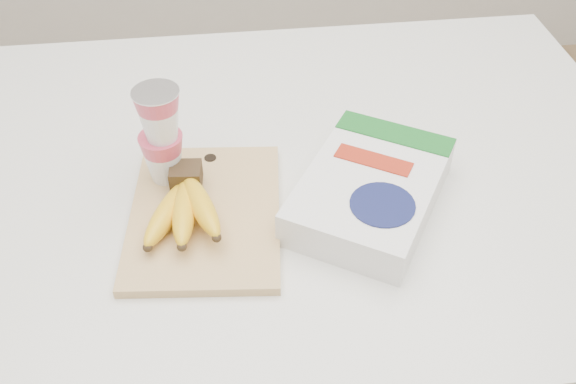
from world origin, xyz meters
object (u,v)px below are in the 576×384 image
object	(u,v)px
table	(262,341)
yogurt_stack	(161,133)
bananas	(184,206)
cereal_box	(370,190)
cutting_board	(205,214)

from	to	relation	value
table	yogurt_stack	bearing A→B (deg)	-166.84
bananas	cereal_box	bearing A→B (deg)	1.72
table	yogurt_stack	size ratio (longest dim) A/B	8.34
table	bananas	size ratio (longest dim) A/B	7.60
cutting_board	cereal_box	distance (m)	0.26
table	cereal_box	world-z (taller)	cereal_box
yogurt_stack	table	bearing A→B (deg)	13.16
table	cutting_board	world-z (taller)	cutting_board
bananas	cereal_box	xyz separation A→B (m)	(0.28, 0.01, -0.01)
table	yogurt_stack	distance (m)	0.63
yogurt_stack	cereal_box	world-z (taller)	yogurt_stack
table	bananas	bearing A→B (deg)	-131.34
yogurt_stack	cutting_board	bearing A→B (deg)	-56.24
cutting_board	cereal_box	bearing A→B (deg)	5.36
table	bananas	world-z (taller)	bananas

